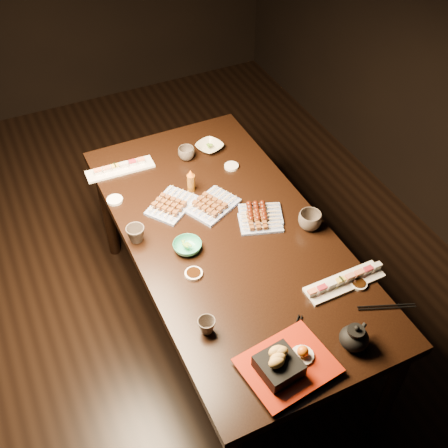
{
  "coord_description": "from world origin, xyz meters",
  "views": [
    {
      "loc": [
        -0.37,
        -1.81,
        2.61
      ],
      "look_at": [
        0.44,
        -0.1,
        0.77
      ],
      "focal_mm": 45.0,
      "sensor_mm": 36.0,
      "label": 1
    }
  ],
  "objects_px": {
    "sushi_platter_near": "(345,280)",
    "edamame_bowl_cream": "(209,147)",
    "yakitori_plate_right": "(261,220)",
    "teacup_near_left": "(207,326)",
    "edamame_bowl_green": "(187,247)",
    "teacup_far_left": "(136,234)",
    "teacup_mid_right": "(310,221)",
    "condiment_bottle": "(191,180)",
    "sushi_platter_far": "(120,167)",
    "teapot": "(355,336)",
    "teacup_far_right": "(186,153)",
    "tempura_tray": "(289,360)",
    "yakitori_plate_center": "(213,202)",
    "dining_table": "(228,285)",
    "yakitori_plate_left": "(171,202)"
  },
  "relations": [
    {
      "from": "teacup_far_left",
      "to": "teapot",
      "type": "distance_m",
      "value": 1.07
    },
    {
      "from": "sushi_platter_far",
      "to": "teapot",
      "type": "distance_m",
      "value": 1.51
    },
    {
      "from": "sushi_platter_near",
      "to": "edamame_bowl_cream",
      "type": "height_order",
      "value": "sushi_platter_near"
    },
    {
      "from": "teacup_near_left",
      "to": "yakitori_plate_left",
      "type": "bearing_deg",
      "value": 78.94
    },
    {
      "from": "teacup_near_left",
      "to": "teacup_far_left",
      "type": "relative_size",
      "value": 0.84
    },
    {
      "from": "yakitori_plate_center",
      "to": "yakitori_plate_left",
      "type": "distance_m",
      "value": 0.2
    },
    {
      "from": "sushi_platter_near",
      "to": "teacup_far_left",
      "type": "distance_m",
      "value": 0.96
    },
    {
      "from": "edamame_bowl_green",
      "to": "teacup_mid_right",
      "type": "bearing_deg",
      "value": -11.01
    },
    {
      "from": "sushi_platter_far",
      "to": "teacup_near_left",
      "type": "distance_m",
      "value": 1.12
    },
    {
      "from": "yakitori_plate_center",
      "to": "teacup_near_left",
      "type": "height_order",
      "value": "teacup_near_left"
    },
    {
      "from": "sushi_platter_near",
      "to": "yakitori_plate_right",
      "type": "bearing_deg",
      "value": 107.03
    },
    {
      "from": "yakitori_plate_center",
      "to": "teacup_far_right",
      "type": "height_order",
      "value": "teacup_far_right"
    },
    {
      "from": "edamame_bowl_green",
      "to": "teacup_far_left",
      "type": "xyz_separation_m",
      "value": [
        -0.19,
        0.16,
        0.02
      ]
    },
    {
      "from": "tempura_tray",
      "to": "condiment_bottle",
      "type": "distance_m",
      "value": 1.1
    },
    {
      "from": "dining_table",
      "to": "edamame_bowl_green",
      "type": "xyz_separation_m",
      "value": [
        -0.21,
        -0.01,
        0.4
      ]
    },
    {
      "from": "edamame_bowl_cream",
      "to": "yakitori_plate_right",
      "type": "bearing_deg",
      "value": -92.18
    },
    {
      "from": "edamame_bowl_green",
      "to": "teapot",
      "type": "bearing_deg",
      "value": -62.69
    },
    {
      "from": "tempura_tray",
      "to": "yakitori_plate_center",
      "type": "bearing_deg",
      "value": 75.6
    },
    {
      "from": "yakitori_plate_left",
      "to": "teapot",
      "type": "bearing_deg",
      "value": -107.66
    },
    {
      "from": "dining_table",
      "to": "teacup_far_right",
      "type": "xyz_separation_m",
      "value": [
        0.04,
        0.61,
        0.41
      ]
    },
    {
      "from": "dining_table",
      "to": "condiment_bottle",
      "type": "relative_size",
      "value": 14.22
    },
    {
      "from": "sushi_platter_near",
      "to": "teacup_mid_right",
      "type": "height_order",
      "value": "teacup_mid_right"
    },
    {
      "from": "yakitori_plate_left",
      "to": "edamame_bowl_green",
      "type": "relative_size",
      "value": 1.8
    },
    {
      "from": "edamame_bowl_green",
      "to": "dining_table",
      "type": "bearing_deg",
      "value": 3.11
    },
    {
      "from": "teacup_far_left",
      "to": "condiment_bottle",
      "type": "relative_size",
      "value": 0.69
    },
    {
      "from": "edamame_bowl_cream",
      "to": "teacup_near_left",
      "type": "distance_m",
      "value": 1.2
    },
    {
      "from": "yakitori_plate_right",
      "to": "teacup_near_left",
      "type": "bearing_deg",
      "value": -118.86
    },
    {
      "from": "edamame_bowl_green",
      "to": "teacup_far_left",
      "type": "bearing_deg",
      "value": 140.52
    },
    {
      "from": "sushi_platter_far",
      "to": "condiment_bottle",
      "type": "relative_size",
      "value": 2.82
    },
    {
      "from": "yakitori_plate_center",
      "to": "condiment_bottle",
      "type": "xyz_separation_m",
      "value": [
        -0.04,
        0.16,
        0.03
      ]
    },
    {
      "from": "dining_table",
      "to": "yakitori_plate_left",
      "type": "relative_size",
      "value": 7.64
    },
    {
      "from": "edamame_bowl_green",
      "to": "teacup_mid_right",
      "type": "distance_m",
      "value": 0.59
    },
    {
      "from": "yakitori_plate_center",
      "to": "yakitori_plate_left",
      "type": "xyz_separation_m",
      "value": [
        -0.18,
        0.09,
        -0.0
      ]
    },
    {
      "from": "yakitori_plate_left",
      "to": "teacup_near_left",
      "type": "xyz_separation_m",
      "value": [
        -0.15,
        -0.74,
        0.0
      ]
    },
    {
      "from": "teacup_near_left",
      "to": "teacup_far_right",
      "type": "xyz_separation_m",
      "value": [
        0.36,
        1.06,
        0.0
      ]
    },
    {
      "from": "yakitori_plate_right",
      "to": "teapot",
      "type": "bearing_deg",
      "value": -71.46
    },
    {
      "from": "condiment_bottle",
      "to": "teacup_mid_right",
      "type": "bearing_deg",
      "value": -50.87
    },
    {
      "from": "edamame_bowl_cream",
      "to": "tempura_tray",
      "type": "relative_size",
      "value": 0.41
    },
    {
      "from": "sushi_platter_far",
      "to": "edamame_bowl_cream",
      "type": "height_order",
      "value": "sushi_platter_far"
    },
    {
      "from": "sushi_platter_near",
      "to": "condiment_bottle",
      "type": "height_order",
      "value": "condiment_bottle"
    },
    {
      "from": "teacup_far_left",
      "to": "teacup_far_right",
      "type": "distance_m",
      "value": 0.65
    },
    {
      "from": "sushi_platter_far",
      "to": "yakitori_plate_center",
      "type": "xyz_separation_m",
      "value": [
        0.32,
        -0.47,
        0.01
      ]
    },
    {
      "from": "yakitori_plate_left",
      "to": "condiment_bottle",
      "type": "bearing_deg",
      "value": -7.28
    },
    {
      "from": "sushi_platter_far",
      "to": "teacup_far_right",
      "type": "bearing_deg",
      "value": 172.65
    },
    {
      "from": "teacup_mid_right",
      "to": "teapot",
      "type": "distance_m",
      "value": 0.66
    },
    {
      "from": "dining_table",
      "to": "teacup_near_left",
      "type": "distance_m",
      "value": 0.69
    },
    {
      "from": "teacup_far_left",
      "to": "teacup_far_right",
      "type": "relative_size",
      "value": 0.98
    },
    {
      "from": "condiment_bottle",
      "to": "edamame_bowl_green",
      "type": "bearing_deg",
      "value": -115.51
    },
    {
      "from": "teacup_far_left",
      "to": "condiment_bottle",
      "type": "xyz_separation_m",
      "value": [
        0.37,
        0.22,
        0.02
      ]
    },
    {
      "from": "teapot",
      "to": "edamame_bowl_cream",
      "type": "bearing_deg",
      "value": 66.72
    }
  ]
}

